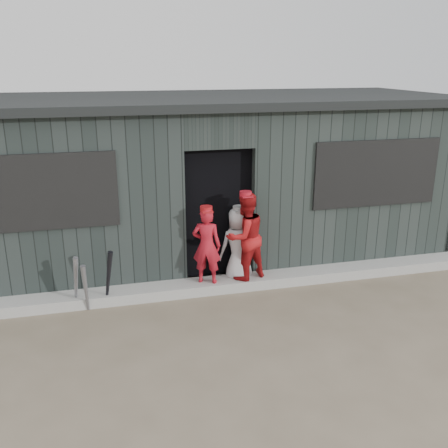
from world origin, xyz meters
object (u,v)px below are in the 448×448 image
object	(u,v)px
bat_mid	(86,288)
player_grey_back	(238,246)
bat_right	(108,278)
player_red_right	(245,236)
player_red_left	(207,246)
bat_left	(76,282)
dugout	(200,177)

from	to	relation	value
bat_mid	player_grey_back	world-z (taller)	player_grey_back
bat_right	player_red_right	size ratio (longest dim) A/B	0.67
player_red_left	player_grey_back	size ratio (longest dim) A/B	0.95
bat_left	player_grey_back	bearing A→B (deg)	7.35
bat_left	player_red_left	distance (m)	1.81
bat_mid	dugout	distance (m)	2.87
bat_right	bat_left	bearing A→B (deg)	172.31
player_red_left	player_red_right	bearing A→B (deg)	-157.50
bat_mid	bat_right	bearing A→B (deg)	14.70
bat_left	bat_mid	bearing A→B (deg)	-47.38
bat_left	player_grey_back	world-z (taller)	player_grey_back
bat_left	player_red_right	size ratio (longest dim) A/B	0.61
player_red_left	dugout	size ratio (longest dim) A/B	0.13
player_red_left	bat_left	bearing A→B (deg)	24.04
dugout	bat_left	bearing A→B (deg)	-138.51
player_grey_back	bat_right	bearing A→B (deg)	2.11
player_red_left	player_grey_back	bearing A→B (deg)	-137.76
dugout	bat_mid	bearing A→B (deg)	-134.67
bat_left	player_red_left	world-z (taller)	player_red_left
bat_right	dugout	bearing A→B (deg)	48.95
bat_mid	dugout	world-z (taller)	dugout
bat_left	player_grey_back	distance (m)	2.32
bat_right	player_red_left	bearing A→B (deg)	6.36
bat_right	dugout	size ratio (longest dim) A/B	0.10
bat_left	bat_right	distance (m)	0.42
bat_mid	player_red_left	distance (m)	1.71
bat_right	dugout	world-z (taller)	dugout
bat_right	player_grey_back	bearing A→B (deg)	10.63
bat_left	dugout	bearing A→B (deg)	41.49
dugout	bat_right	bearing A→B (deg)	-131.05
player_red_left	player_red_right	distance (m)	0.57
player_red_right	player_grey_back	xyz separation A→B (m)	(-0.05, 0.19, -0.20)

